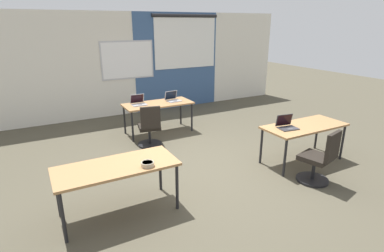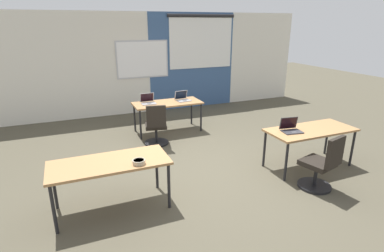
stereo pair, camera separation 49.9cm
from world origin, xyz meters
The scene contains 11 objects.
ground_plane centered at (0.00, 0.00, 0.00)m, with size 24.00×24.00×0.00m.
back_wall_assembly centered at (0.04, 4.20, 1.41)m, with size 10.00×0.27×2.80m.
desk_near_left centered at (-1.75, -0.60, 0.66)m, with size 1.60×0.70×0.72m.
desk_near_right centered at (1.75, -0.60, 0.66)m, with size 1.60×0.70×0.72m.
desk_far_center centered at (0.00, 2.20, 0.66)m, with size 1.60×0.70×0.72m.
laptop_far_left centered at (-0.45, 2.28, 0.77)m, with size 0.33×0.29×0.23m.
chair_far_left centered at (-0.51, 1.45, 0.38)m, with size 0.52×0.58×0.92m.
laptop_far_right centered at (0.40, 2.23, 0.77)m, with size 0.36×0.33×0.23m.
laptop_near_right_inner centered at (1.33, -0.56, 0.77)m, with size 0.37×0.32×0.24m.
chair_near_right_inner centered at (1.34, -1.32, 0.38)m, with size 0.54×0.59×0.92m.
snack_bowl centered at (-1.39, -0.82, 0.76)m, with size 0.18×0.18×0.06m.
Camera 2 is at (-2.16, -4.50, 2.50)m, focal length 28.56 mm.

